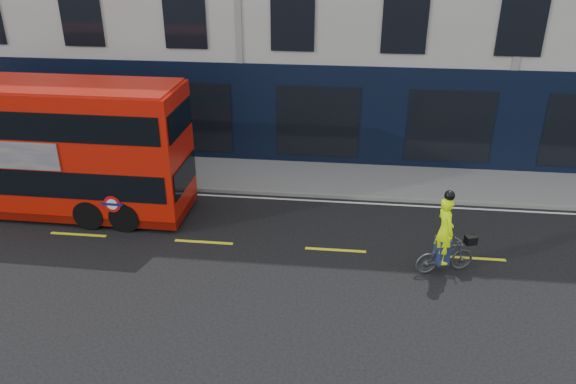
# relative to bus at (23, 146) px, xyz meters

# --- Properties ---
(ground) EXTENTS (120.00, 120.00, 0.00)m
(ground) POSITION_rel_bus_xyz_m (6.25, -3.09, -2.23)
(ground) COLOR black
(ground) RESTS_ON ground
(pavement) EXTENTS (60.00, 3.00, 0.12)m
(pavement) POSITION_rel_bus_xyz_m (6.25, 3.41, -2.17)
(pavement) COLOR gray
(pavement) RESTS_ON ground
(kerb) EXTENTS (60.00, 0.12, 0.13)m
(kerb) POSITION_rel_bus_xyz_m (6.25, 1.91, -2.17)
(kerb) COLOR gray
(kerb) RESTS_ON ground
(road_edge_line) EXTENTS (58.00, 0.10, 0.01)m
(road_edge_line) POSITION_rel_bus_xyz_m (6.25, 1.61, -2.23)
(road_edge_line) COLOR silver
(road_edge_line) RESTS_ON ground
(lane_dashes) EXTENTS (58.00, 0.12, 0.01)m
(lane_dashes) POSITION_rel_bus_xyz_m (6.25, -1.59, -2.23)
(lane_dashes) COLOR yellow
(lane_dashes) RESTS_ON ground
(bus) EXTENTS (10.85, 2.63, 4.36)m
(bus) POSITION_rel_bus_xyz_m (0.00, 0.00, 0.00)
(bus) COLOR red
(bus) RESTS_ON ground
(cyclist) EXTENTS (1.75, 0.98, 2.51)m
(cyclist) POSITION_rel_bus_xyz_m (13.22, -2.39, -1.36)
(cyclist) COLOR #474A4C
(cyclist) RESTS_ON ground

